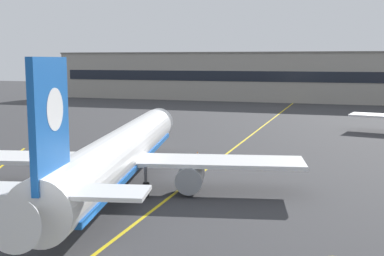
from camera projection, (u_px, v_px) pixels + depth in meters
name	position (u px, v px, depth m)	size (l,w,h in m)	color
taxiway_centreline	(219.00, 160.00, 57.25)	(0.30, 180.00, 0.01)	yellow
airliner_foreground	(120.00, 153.00, 43.27)	(32.30, 41.17, 11.65)	white
safety_cone_by_nose_gear	(197.00, 154.00, 59.42)	(0.44, 0.44, 0.55)	orange
terminal_building	(301.00, 77.00, 135.06)	(142.26, 12.40, 13.56)	#9E998E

